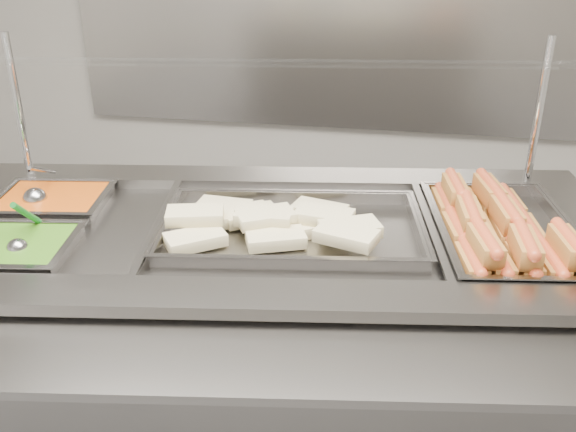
% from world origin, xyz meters
% --- Properties ---
extents(back_panel, '(3.00, 0.04, 1.20)m').
position_xyz_m(back_panel, '(0.00, 2.45, 1.20)').
color(back_panel, '#A19C97').
rests_on(back_panel, ground).
extents(steam_counter, '(2.16, 1.19, 0.98)m').
position_xyz_m(steam_counter, '(0.11, 0.30, 0.49)').
color(steam_counter, slate).
rests_on(steam_counter, ground).
extents(tray_rail, '(1.98, 0.67, 0.06)m').
position_xyz_m(tray_rail, '(0.19, -0.25, 0.92)').
color(tray_rail, gray).
rests_on(tray_rail, steam_counter).
extents(sneeze_guard, '(1.82, 0.57, 0.48)m').
position_xyz_m(sneeze_guard, '(0.08, 0.54, 1.37)').
color(sneeze_guard, silver).
rests_on(sneeze_guard, steam_counter).
extents(pan_hotdogs, '(0.45, 0.65, 0.11)m').
position_xyz_m(pan_hotdogs, '(0.79, 0.40, 0.93)').
color(pan_hotdogs, gray).
rests_on(pan_hotdogs, steam_counter).
extents(pan_wraps, '(0.80, 0.54, 0.08)m').
position_xyz_m(pan_wraps, '(0.18, 0.31, 0.95)').
color(pan_wraps, gray).
rests_on(pan_wraps, steam_counter).
extents(pan_beans, '(0.36, 0.31, 0.11)m').
position_xyz_m(pan_beans, '(-0.60, 0.36, 0.93)').
color(pan_beans, gray).
rests_on(pan_beans, steam_counter).
extents(pan_peas, '(0.36, 0.31, 0.11)m').
position_xyz_m(pan_peas, '(-0.56, 0.05, 0.93)').
color(pan_peas, gray).
rests_on(pan_peas, steam_counter).
extents(hotdogs_in_buns, '(0.41, 0.59, 0.13)m').
position_xyz_m(hotdogs_in_buns, '(0.76, 0.38, 0.99)').
color(hotdogs_in_buns, '#984B1F').
rests_on(hotdogs_in_buns, pan_hotdogs).
extents(tortilla_wraps, '(0.63, 0.42, 0.08)m').
position_xyz_m(tortilla_wraps, '(0.11, 0.31, 0.98)').
color(tortilla_wraps, beige).
rests_on(tortilla_wraps, pan_wraps).
extents(ladle, '(0.08, 0.22, 0.15)m').
position_xyz_m(ladle, '(-0.65, 0.34, 0.99)').
color(ladle, '#A6A6AA').
rests_on(ladle, pan_beans).
extents(serving_spoon, '(0.06, 0.19, 0.16)m').
position_xyz_m(serving_spoon, '(-0.53, 0.05, 0.99)').
color(serving_spoon, '#A6A6AA').
rests_on(serving_spoon, pan_peas).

